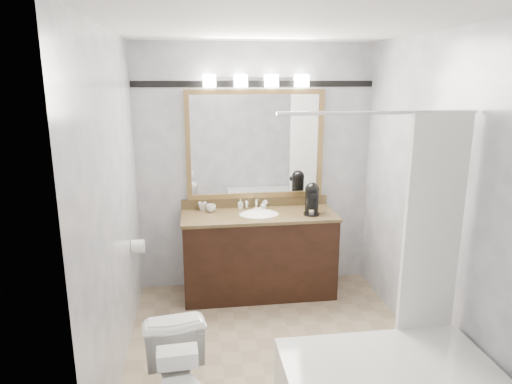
# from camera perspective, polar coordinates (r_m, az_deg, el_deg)

# --- Properties ---
(room) EXTENTS (2.42, 2.62, 2.52)m
(room) POSITION_cam_1_polar(r_m,az_deg,el_deg) (3.44, 2.80, -1.25)
(room) COLOR gray
(room) RESTS_ON ground
(vanity) EXTENTS (1.53, 0.58, 0.97)m
(vanity) POSITION_cam_1_polar(r_m,az_deg,el_deg) (4.65, 0.36, -7.56)
(vanity) COLOR black
(vanity) RESTS_ON ground
(mirror) EXTENTS (1.40, 0.04, 1.10)m
(mirror) POSITION_cam_1_polar(r_m,az_deg,el_deg) (4.63, -0.09, 5.92)
(mirror) COLOR olive
(mirror) RESTS_ON room
(vanity_light_bar) EXTENTS (1.02, 0.14, 0.12)m
(vanity_light_bar) POSITION_cam_1_polar(r_m,az_deg,el_deg) (4.53, 0.01, 13.77)
(vanity_light_bar) COLOR silver
(vanity_light_bar) RESTS_ON room
(accent_stripe) EXTENTS (2.40, 0.01, 0.06)m
(accent_stripe) POSITION_cam_1_polar(r_m,az_deg,el_deg) (4.60, -0.11, 13.36)
(accent_stripe) COLOR black
(accent_stripe) RESTS_ON room
(bathtub) EXTENTS (1.30, 0.75, 1.96)m
(bathtub) POSITION_cam_1_polar(r_m,az_deg,el_deg) (3.24, 16.22, -22.02)
(bathtub) COLOR white
(bathtub) RESTS_ON ground
(tp_roll) EXTENTS (0.11, 0.12, 0.12)m
(tp_roll) POSITION_cam_1_polar(r_m,az_deg,el_deg) (4.22, -14.53, -6.60)
(tp_roll) COLOR white
(tp_roll) RESTS_ON room
(tissue_box) EXTENTS (0.22, 0.13, 0.09)m
(tissue_box) POSITION_cam_1_polar(r_m,az_deg,el_deg) (2.57, -9.79, -19.67)
(tissue_box) COLOR white
(tissue_box) RESTS_ON toilet
(coffee_maker) EXTENTS (0.16, 0.20, 0.31)m
(coffee_maker) POSITION_cam_1_polar(r_m,az_deg,el_deg) (4.53, 7.00, -0.72)
(coffee_maker) COLOR black
(coffee_maker) RESTS_ON vanity
(cup_left) EXTENTS (0.10, 0.10, 0.07)m
(cup_left) POSITION_cam_1_polar(r_m,az_deg,el_deg) (4.60, -5.65, -2.02)
(cup_left) COLOR white
(cup_left) RESTS_ON vanity
(cup_right) EXTENTS (0.11, 0.11, 0.08)m
(cup_right) POSITION_cam_1_polar(r_m,az_deg,el_deg) (4.67, -6.72, -1.75)
(cup_right) COLOR white
(cup_right) RESTS_ON vanity
(soap_bottle_a) EXTENTS (0.05, 0.05, 0.10)m
(soap_bottle_a) POSITION_cam_1_polar(r_m,az_deg,el_deg) (4.67, -1.97, -1.53)
(soap_bottle_a) COLOR white
(soap_bottle_a) RESTS_ON vanity
(soap_bottle_b) EXTENTS (0.08, 0.08, 0.08)m
(soap_bottle_b) POSITION_cam_1_polar(r_m,az_deg,el_deg) (4.69, 0.93, -1.59)
(soap_bottle_b) COLOR white
(soap_bottle_b) RESTS_ON vanity
(soap_bar) EXTENTS (0.09, 0.07, 0.03)m
(soap_bar) POSITION_cam_1_polar(r_m,az_deg,el_deg) (4.63, 0.24, -2.18)
(soap_bar) COLOR beige
(soap_bar) RESTS_ON vanity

